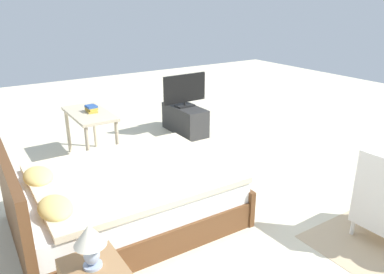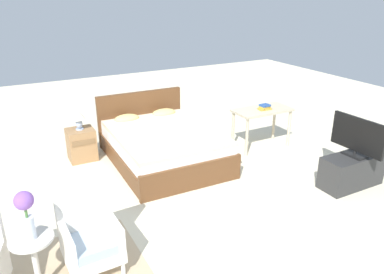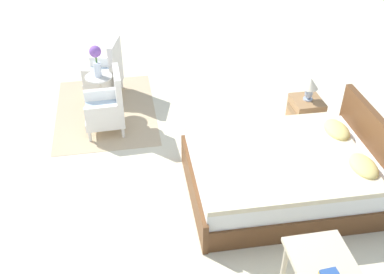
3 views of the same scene
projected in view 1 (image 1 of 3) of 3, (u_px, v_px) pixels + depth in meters
ground_plane at (208, 202)px, 4.43m from camera, size 16.00×16.00×0.00m
bed at (121, 198)px, 3.92m from camera, size 1.65×2.22×0.96m
table_lamp at (90, 240)px, 2.48m from camera, size 0.22×0.22×0.33m
tv_stand at (185, 119)px, 6.65m from camera, size 0.96×0.40×0.48m
tv_flatscreen at (185, 90)px, 6.47m from camera, size 0.21×0.84×0.57m
vanity_desk at (90, 120)px, 5.40m from camera, size 1.04×0.52×0.73m
book_stack at (91, 109)px, 5.37m from camera, size 0.23×0.15×0.10m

